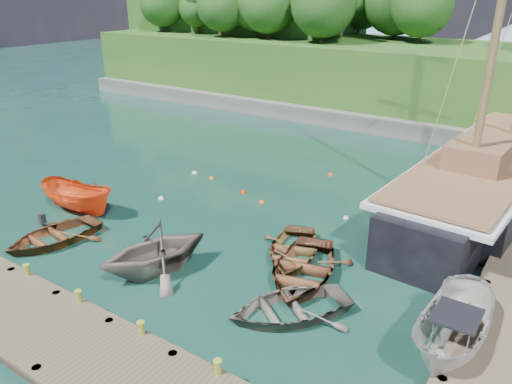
% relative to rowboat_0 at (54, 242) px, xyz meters
% --- Properties ---
extents(ground, '(160.00, 160.00, 0.00)m').
position_rel_rowboat_0_xyz_m(ground, '(6.51, 2.31, 0.00)').
color(ground, '#14382A').
rests_on(ground, ground).
extents(dock_near, '(20.00, 3.20, 1.10)m').
position_rel_rowboat_0_xyz_m(dock_near, '(8.51, -4.19, 0.43)').
color(dock_near, brown).
rests_on(dock_near, ground).
extents(bollard_0, '(0.26, 0.26, 0.45)m').
position_rel_rowboat_0_xyz_m(bollard_0, '(2.51, -2.79, 0.00)').
color(bollard_0, olive).
rests_on(bollard_0, ground).
extents(bollard_1, '(0.26, 0.26, 0.45)m').
position_rel_rowboat_0_xyz_m(bollard_1, '(5.51, -2.79, 0.00)').
color(bollard_1, olive).
rests_on(bollard_1, ground).
extents(bollard_2, '(0.26, 0.26, 0.45)m').
position_rel_rowboat_0_xyz_m(bollard_2, '(8.51, -2.79, 0.00)').
color(bollard_2, olive).
rests_on(bollard_2, ground).
extents(rowboat_0, '(3.60, 4.65, 0.89)m').
position_rel_rowboat_0_xyz_m(rowboat_0, '(0.00, 0.00, 0.00)').
color(rowboat_0, brown).
rests_on(rowboat_0, ground).
extents(rowboat_1, '(5.07, 5.44, 2.33)m').
position_rel_rowboat_0_xyz_m(rowboat_1, '(5.56, 0.75, 0.00)').
color(rowboat_1, '#74665E').
rests_on(rowboat_1, ground).
extents(rowboat_2, '(4.75, 5.74, 1.03)m').
position_rel_rowboat_0_xyz_m(rowboat_2, '(10.57, 3.64, 0.00)').
color(rowboat_2, brown).
rests_on(rowboat_2, ground).
extents(rowboat_3, '(5.13, 5.40, 0.91)m').
position_rel_rowboat_0_xyz_m(rowboat_3, '(11.37, 1.30, 0.00)').
color(rowboat_3, '#5D564D').
rests_on(rowboat_3, ground).
extents(rowboat_4, '(4.39, 5.11, 0.89)m').
position_rel_rowboat_0_xyz_m(rowboat_4, '(9.45, 4.81, 0.00)').
color(rowboat_4, brown).
rests_on(rowboat_4, ground).
extents(motorboat_orange, '(4.66, 2.02, 1.76)m').
position_rel_rowboat_0_xyz_m(motorboat_orange, '(-1.77, 2.73, 0.00)').
color(motorboat_orange, '#F54E16').
rests_on(motorboat_orange, ground).
extents(cabin_boat_white, '(1.96, 5.04, 1.93)m').
position_rel_rowboat_0_xyz_m(cabin_boat_white, '(16.51, 2.46, 0.00)').
color(cabin_boat_white, beige).
rests_on(cabin_boat_white, ground).
extents(schooner, '(6.34, 27.89, 20.49)m').
position_rel_rowboat_0_xyz_m(schooner, '(14.80, 16.28, 1.14)').
color(schooner, black).
rests_on(schooner, ground).
extents(mooring_buoy_0, '(0.31, 0.31, 0.31)m').
position_rel_rowboat_0_xyz_m(mooring_buoy_0, '(0.52, 6.18, 0.00)').
color(mooring_buoy_0, silver).
rests_on(mooring_buoy_0, ground).
extents(mooring_buoy_1, '(0.29, 0.29, 0.29)m').
position_rel_rowboat_0_xyz_m(mooring_buoy_1, '(3.61, 9.41, 0.00)').
color(mooring_buoy_1, red).
rests_on(mooring_buoy_1, ground).
extents(mooring_buoy_2, '(0.30, 0.30, 0.30)m').
position_rel_rowboat_0_xyz_m(mooring_buoy_2, '(5.25, 8.80, 0.00)').
color(mooring_buoy_2, '#E34F12').
rests_on(mooring_buoy_2, ground).
extents(mooring_buoy_3, '(0.29, 0.29, 0.29)m').
position_rel_rowboat_0_xyz_m(mooring_buoy_3, '(9.72, 9.53, 0.00)').
color(mooring_buoy_3, silver).
rests_on(mooring_buoy_3, ground).
extents(mooring_buoy_4, '(0.29, 0.29, 0.29)m').
position_rel_rowboat_0_xyz_m(mooring_buoy_4, '(0.84, 10.06, 0.00)').
color(mooring_buoy_4, orange).
rests_on(mooring_buoy_4, ground).
extents(mooring_buoy_5, '(0.33, 0.33, 0.33)m').
position_rel_rowboat_0_xyz_m(mooring_buoy_5, '(6.38, 14.52, 0.00)').
color(mooring_buoy_5, '#DA4310').
rests_on(mooring_buoy_5, ground).
extents(mooring_buoy_6, '(0.31, 0.31, 0.31)m').
position_rel_rowboat_0_xyz_m(mooring_buoy_6, '(-0.60, 10.19, 0.00)').
color(mooring_buoy_6, white).
rests_on(mooring_buoy_6, ground).
extents(headland, '(51.00, 19.31, 12.90)m').
position_rel_rowboat_0_xyz_m(headland, '(-6.36, 33.68, 5.54)').
color(headland, '#474744').
rests_on(headland, ground).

